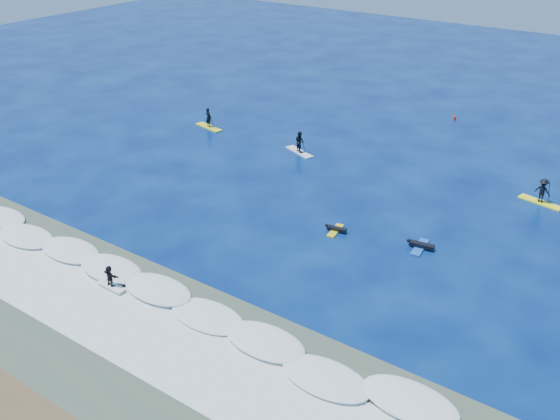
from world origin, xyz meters
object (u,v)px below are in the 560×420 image
Objects in this scene: sup_paddler_left at (209,121)px; marker_buoy at (455,118)px; prone_paddler_near at (336,229)px; prone_paddler_far at (420,246)px; sup_paddler_right at (542,192)px; sup_paddler_center at (300,143)px; wave_surfer at (110,277)px.

sup_paddler_left is 25.23m from marker_buoy.
prone_paddler_far is at bearing -85.93° from prone_paddler_near.
prone_paddler_near is 27.34m from marker_buoy.
sup_paddler_right is 5.27× the size of marker_buoy.
sup_paddler_left is 1.03× the size of sup_paddler_right.
sup_paddler_right is 1.65× the size of prone_paddler_near.
prone_paddler_near is (10.12, -10.73, -0.73)m from sup_paddler_center.
prone_paddler_far is (26.93, -9.71, -0.57)m from sup_paddler_left.
prone_paddler_far is 3.77× the size of marker_buoy.
sup_paddler_left is at bearing 63.25° from prone_paddler_far.
prone_paddler_near is at bearing 63.12° from wave_surfer.
marker_buoy is (5.49, 41.05, -0.54)m from wave_surfer.
sup_paddler_center is at bearing 97.69° from wave_surfer.
marker_buoy is at bearing 9.50° from prone_paddler_far.
sup_paddler_right is 32.01m from wave_surfer.
sup_paddler_left is 1.44× the size of prone_paddler_far.
sup_paddler_right reaches higher than prone_paddler_far.
sup_paddler_left is 28.64m from prone_paddler_far.
prone_paddler_near is (-10.51, -12.77, -0.76)m from sup_paddler_right.
sup_paddler_right is 19.09m from marker_buoy.
sup_paddler_left reaches higher than sup_paddler_right.
sup_paddler_left is 31.72m from sup_paddler_right.
sup_paddler_right is at bearing -29.35° from prone_paddler_far.
sup_paddler_right is 12.44m from prone_paddler_far.
prone_paddler_near is at bearing -15.20° from sup_paddler_left.
wave_surfer is at bearing 143.29° from prone_paddler_near.
prone_paddler_far is at bearing -100.36° from sup_paddler_right.
sup_paddler_center is at bearing -162.27° from sup_paddler_right.
sup_paddler_center is 20.73m from sup_paddler_right.
sup_paddler_center is at bearing 52.36° from prone_paddler_far.
sup_paddler_left is at bearing -159.35° from sup_paddler_center.
sup_paddler_right is at bearing 15.46° from sup_paddler_left.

